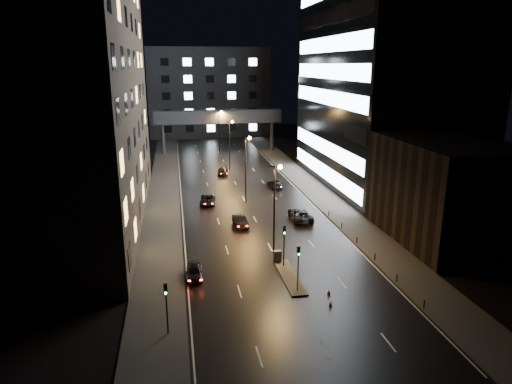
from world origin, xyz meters
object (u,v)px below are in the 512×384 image
Objects in this scene: car_away_c at (208,200)px; car_toward_b at (275,184)px; car_away_a at (194,271)px; car_toward_a at (300,215)px; car_away_d at (223,171)px; utility_cabinet at (277,256)px; car_away_b at (240,221)px.

car_away_c is 1.03× the size of car_toward_b.
car_away_c is (3.17, 24.36, -0.01)m from car_away_a.
car_toward_b is at bearing 39.48° from car_away_c.
car_away_a is 21.18m from car_toward_a.
car_away_a is 0.86× the size of car_toward_b.
car_away_d is 29.05m from car_toward_a.
car_away_a is at bearing -174.37° from utility_cabinet.
car_away_c is at bearing 103.12° from car_away_b.
car_away_a is 3.36× the size of utility_cabinet.
car_away_b is 8.42m from car_toward_a.
car_toward_b reaches higher than car_away_c.
utility_cabinet is at bearing -84.70° from car_away_b.
car_away_d is (0.86, 29.02, 0.01)m from car_away_b.
car_away_b reaches higher than car_toward_b.
car_away_a is 43.66m from car_away_d.
car_toward_a is (8.36, 0.95, 0.08)m from car_away_b.
car_away_a is at bearing -120.80° from car_away_b.
car_away_a is at bearing 59.60° from car_toward_b.
car_toward_a is 16.99m from car_toward_b.
car_toward_b is at bearing 70.65° from utility_cabinet.
car_away_c is at bearing -38.10° from car_toward_a.
car_away_d is at bearing -60.01° from car_toward_b.
car_away_a is at bearing -92.54° from car_away_d.
car_toward_b is at bearing 59.04° from car_away_b.
car_away_c is (-3.47, 10.36, -0.02)m from car_away_b.
car_toward_a is (7.51, -28.06, 0.07)m from car_away_d.
car_away_d is 0.87× the size of car_toward_a.
car_away_b is at bearing -84.34° from car_away_d.
car_away_c is at bearing 85.91° from car_away_a.
car_away_c is at bearing 27.25° from car_toward_b.
car_away_a reaches higher than car_toward_b.
car_toward_a reaches higher than utility_cabinet.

